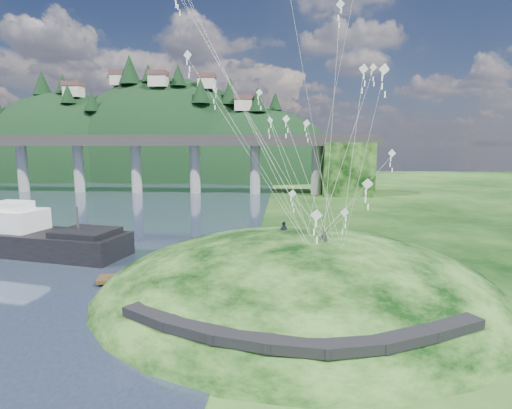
{
  "coord_description": "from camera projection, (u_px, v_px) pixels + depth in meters",
  "views": [
    {
      "loc": [
        6.77,
        -31.19,
        12.68
      ],
      "look_at": [
        4.0,
        6.0,
        7.0
      ],
      "focal_mm": 28.0,
      "sensor_mm": 36.0,
      "label": 1
    }
  ],
  "objects": [
    {
      "name": "far_ridge",
      "position": [
        158.0,
        195.0,
        157.92
      ],
      "size": [
        153.0,
        70.0,
        94.5
      ],
      "color": "black",
      "rests_on": "ground"
    },
    {
      "name": "grass_hill",
      "position": [
        298.0,
        308.0,
        34.77
      ],
      "size": [
        36.0,
        32.0,
        13.0
      ],
      "color": "black",
      "rests_on": "ground"
    },
    {
      "name": "footpath",
      "position": [
        296.0,
        332.0,
        22.69
      ],
      "size": [
        22.29,
        5.84,
        0.83
      ],
      "color": "black",
      "rests_on": "ground"
    },
    {
      "name": "work_barge",
      "position": [
        32.0,
        237.0,
        46.46
      ],
      "size": [
        23.19,
        10.41,
        7.85
      ],
      "color": "black",
      "rests_on": "ground"
    },
    {
      "name": "kite_swarm",
      "position": [
        282.0,
        79.0,
        32.24
      ],
      "size": [
        18.91,
        16.08,
        21.22
      ],
      "color": "white",
      "rests_on": "ground"
    },
    {
      "name": "bridge",
      "position": [
        157.0,
        156.0,
        102.71
      ],
      "size": [
        160.0,
        11.0,
        15.0
      ],
      "color": "#2D2B2B",
      "rests_on": "ground"
    },
    {
      "name": "kite_flyers",
      "position": [
        298.0,
        225.0,
        34.55
      ],
      "size": [
        4.07,
        4.78,
        1.79
      ],
      "color": "#23252F",
      "rests_on": "ground"
    },
    {
      "name": "wooden_dock",
      "position": [
        172.0,
        275.0,
        37.6
      ],
      "size": [
        13.4,
        5.41,
        0.95
      ],
      "color": "#372A16",
      "rests_on": "ground"
    },
    {
      "name": "ground",
      "position": [
        203.0,
        298.0,
        33.16
      ],
      "size": [
        320.0,
        320.0,
        0.0
      ],
      "primitive_type": "plane",
      "color": "black",
      "rests_on": "ground"
    }
  ]
}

